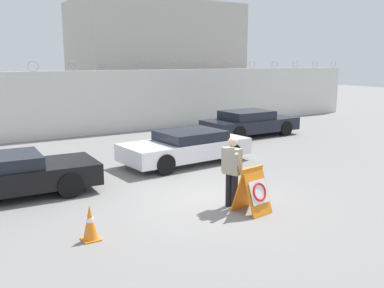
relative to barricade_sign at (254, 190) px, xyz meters
name	(u,v)px	position (x,y,z in m)	size (l,w,h in m)	color
ground_plane	(210,201)	(-0.39, 1.21, -0.54)	(90.00, 90.00, 0.00)	gray
perimeter_wall	(75,104)	(-0.39, 12.36, 0.98)	(36.00, 0.30, 3.49)	silver
building_block	(156,61)	(6.11, 16.73, 2.90)	(9.74, 5.76, 6.88)	#B2ADA3
barricade_sign	(254,190)	(0.00, 0.00, 0.00)	(0.76, 0.84, 1.09)	orange
security_guard	(232,169)	(-0.20, 0.58, 0.42)	(0.36, 0.68, 1.73)	black
traffic_cone_near	(90,223)	(-3.76, 0.50, -0.18)	(0.34, 0.34, 0.73)	orange
parked_car_front_coupe	(3,176)	(-4.78, 4.29, 0.05)	(4.78, 2.07, 1.13)	black
parked_car_rear_sedan	(186,146)	(1.20, 5.02, 0.05)	(4.58, 2.20, 1.13)	black
parked_car_far_side	(250,123)	(6.57, 8.12, 0.08)	(4.61, 2.05, 1.20)	black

